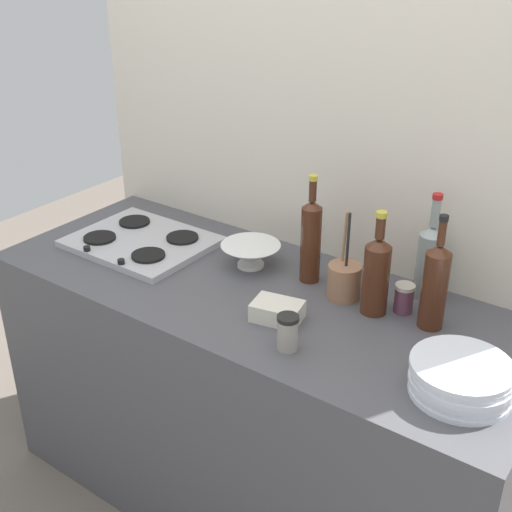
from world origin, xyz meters
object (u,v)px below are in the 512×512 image
at_px(wine_bottle_leftmost, 376,274).
at_px(wine_bottle_mid_left, 435,285).
at_px(stovetop_hob, 141,241).
at_px(plate_stack, 461,378).
at_px(wine_bottle_rightmost, 311,239).
at_px(butter_dish, 277,311).
at_px(condiment_jar_rear, 404,298).
at_px(wine_bottle_mid_right, 430,259).
at_px(utensil_crock, 344,280).
at_px(condiment_jar_front, 288,332).
at_px(mixing_bowl, 251,254).

relative_size(wine_bottle_leftmost, wine_bottle_mid_left, 0.93).
distance_m(stovetop_hob, plate_stack, 1.25).
bearing_deg(wine_bottle_mid_left, wine_bottle_rightmost, 175.67).
height_order(butter_dish, condiment_jar_rear, condiment_jar_rear).
xyz_separation_m(stovetop_hob, plate_stack, (1.24, -0.15, 0.03)).
height_order(wine_bottle_mid_right, utensil_crock, wine_bottle_mid_right).
distance_m(wine_bottle_mid_left, wine_bottle_mid_right, 0.18).
xyz_separation_m(wine_bottle_leftmost, condiment_jar_front, (-0.10, -0.31, -0.08)).
height_order(mixing_bowl, utensil_crock, utensil_crock).
distance_m(wine_bottle_rightmost, mixing_bowl, 0.24).
distance_m(wine_bottle_mid_left, condiment_jar_front, 0.44).
distance_m(wine_bottle_leftmost, wine_bottle_mid_right, 0.20).
relative_size(stovetop_hob, mixing_bowl, 2.37).
relative_size(wine_bottle_mid_left, butter_dish, 2.42).
xyz_separation_m(plate_stack, condiment_jar_front, (-0.45, -0.09, 0.01)).
bearing_deg(utensil_crock, stovetop_hob, -172.52).
relative_size(plate_stack, utensil_crock, 0.89).
xyz_separation_m(wine_bottle_mid_right, butter_dish, (-0.30, -0.39, -0.10)).
bearing_deg(butter_dish, plate_stack, -1.92).
bearing_deg(utensil_crock, wine_bottle_mid_left, -0.06).
relative_size(wine_bottle_leftmost, wine_bottle_mid_right, 0.95).
bearing_deg(condiment_jar_front, plate_stack, 11.17).
xyz_separation_m(wine_bottle_leftmost, mixing_bowl, (-0.47, 0.02, -0.08)).
bearing_deg(wine_bottle_mid_right, wine_bottle_mid_left, -62.68).
relative_size(butter_dish, utensil_crock, 0.49).
distance_m(wine_bottle_leftmost, condiment_jar_front, 0.34).
relative_size(wine_bottle_rightmost, condiment_jar_front, 3.47).
xyz_separation_m(stovetop_hob, wine_bottle_rightmost, (0.63, 0.13, 0.13)).
relative_size(stovetop_hob, wine_bottle_leftmost, 1.48).
distance_m(wine_bottle_rightmost, utensil_crock, 0.17).
bearing_deg(condiment_jar_rear, stovetop_hob, -172.35).
xyz_separation_m(wine_bottle_mid_right, condiment_jar_rear, (-0.02, -0.13, -0.08)).
distance_m(butter_dish, utensil_crock, 0.25).
height_order(wine_bottle_leftmost, mixing_bowl, wine_bottle_leftmost).
distance_m(plate_stack, condiment_jar_rear, 0.39).
distance_m(stovetop_hob, condiment_jar_rear, 0.97).
relative_size(wine_bottle_leftmost, wine_bottle_rightmost, 0.90).
bearing_deg(condiment_jar_rear, condiment_jar_front, -115.32).
bearing_deg(stovetop_hob, mixing_bowl, 13.52).
bearing_deg(wine_bottle_mid_left, wine_bottle_mid_right, 117.32).
xyz_separation_m(wine_bottle_leftmost, wine_bottle_rightmost, (-0.26, 0.06, 0.02)).
bearing_deg(wine_bottle_leftmost, condiment_jar_rear, 36.35).
bearing_deg(wine_bottle_rightmost, condiment_jar_rear, -0.78).
bearing_deg(wine_bottle_mid_right, wine_bottle_leftmost, -116.07).
xyz_separation_m(plate_stack, condiment_jar_rear, (-0.28, 0.28, 0.00)).
xyz_separation_m(butter_dish, condiment_jar_front, (0.11, -0.11, 0.02)).
height_order(wine_bottle_mid_left, butter_dish, wine_bottle_mid_left).
bearing_deg(butter_dish, wine_bottle_rightmost, 101.15).
relative_size(wine_bottle_mid_right, condiment_jar_front, 3.29).
relative_size(stovetop_hob, plate_stack, 1.84).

